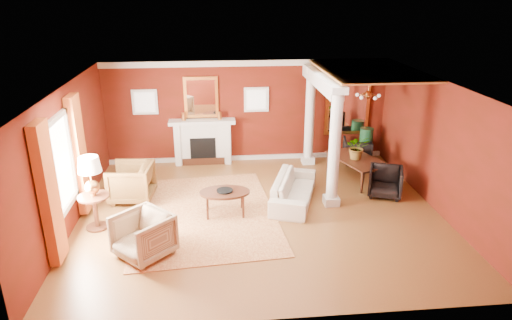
{
  "coord_description": "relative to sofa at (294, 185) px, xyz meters",
  "views": [
    {
      "loc": [
        -0.98,
        -9.11,
        4.77
      ],
      "look_at": [
        -0.06,
        0.37,
        1.15
      ],
      "focal_mm": 32.0,
      "sensor_mm": 36.0,
      "label": 1
    }
  ],
  "objects": [
    {
      "name": "amber_ceiling",
      "position": [
        2.0,
        1.2,
        2.46
      ],
      "size": [
        2.3,
        3.4,
        0.04
      ],
      "primitive_type": "cube",
      "color": "#D6883E",
      "rests_on": "room_shell"
    },
    {
      "name": "overmantel_mirror",
      "position": [
        -2.15,
        2.9,
        1.49
      ],
      "size": [
        0.95,
        0.07,
        1.15
      ],
      "color": "#ECA145",
      "rests_on": "fireplace"
    },
    {
      "name": "green_urn",
      "position": [
        2.53,
        2.45,
        -0.02
      ],
      "size": [
        0.42,
        0.42,
        1.01
      ],
      "color": "#154323",
      "rests_on": "ground"
    },
    {
      "name": "rug",
      "position": [
        -2.12,
        -0.44,
        -0.41
      ],
      "size": [
        3.46,
        4.42,
        0.02
      ],
      "primitive_type": "cube",
      "rotation": [
        0.0,
        0.0,
        0.08
      ],
      "color": "maroon",
      "rests_on": "ground"
    },
    {
      "name": "crown_trim",
      "position": [
        -0.85,
        2.91,
        2.41
      ],
      "size": [
        8.0,
        0.08,
        0.16
      ],
      "primitive_type": "cube",
      "color": "silver",
      "rests_on": "room_shell"
    },
    {
      "name": "room_shell",
      "position": [
        -0.85,
        -0.55,
        1.6
      ],
      "size": [
        8.04,
        7.04,
        2.92
      ],
      "color": "#60150D",
      "rests_on": "ground"
    },
    {
      "name": "dining_chair_near",
      "position": [
        2.26,
        0.1,
        -0.02
      ],
      "size": [
        0.98,
        0.95,
        0.79
      ],
      "primitive_type": "imported",
      "rotation": [
        0.0,
        0.0,
        -0.37
      ],
      "color": "black",
      "rests_on": "ground"
    },
    {
      "name": "fireplace",
      "position": [
        -2.15,
        2.77,
        0.23
      ],
      "size": [
        1.85,
        0.42,
        1.29
      ],
      "color": "silver",
      "rests_on": "ground"
    },
    {
      "name": "column_front",
      "position": [
        0.85,
        -0.25,
        1.01
      ],
      "size": [
        0.36,
        0.36,
        2.8
      ],
      "color": "silver",
      "rests_on": "ground"
    },
    {
      "name": "sofa",
      "position": [
        0.0,
        0.0,
        0.0
      ],
      "size": [
        1.26,
        2.21,
        0.83
      ],
      "primitive_type": "imported",
      "rotation": [
        0.0,
        0.0,
        1.25
      ],
      "color": "beige",
      "rests_on": "ground"
    },
    {
      "name": "dining_table",
      "position": [
        1.9,
        1.15,
        0.06
      ],
      "size": [
        1.11,
        1.79,
        0.94
      ],
      "primitive_type": "imported",
      "rotation": [
        0.0,
        0.0,
        1.91
      ],
      "color": "black",
      "rests_on": "ground"
    },
    {
      "name": "side_table",
      "position": [
        -4.35,
        -0.86,
        0.67
      ],
      "size": [
        0.64,
        0.64,
        1.6
      ],
      "rotation": [
        0.0,
        0.0,
        -0.08
      ],
      "color": "black",
      "rests_on": "ground"
    },
    {
      "name": "chandelier",
      "position": [
        2.05,
        1.25,
        1.83
      ],
      "size": [
        0.6,
        0.62,
        0.75
      ],
      "color": "#B17337",
      "rests_on": "room_shell"
    },
    {
      "name": "flank_window_right",
      "position": [
        -0.6,
        2.91,
        1.39
      ],
      "size": [
        0.7,
        0.07,
        0.7
      ],
      "color": "silver",
      "rests_on": "room_shell"
    },
    {
      "name": "base_trim",
      "position": [
        -0.85,
        2.91,
        -0.35
      ],
      "size": [
        8.0,
        0.08,
        0.12
      ],
      "primitive_type": "cube",
      "color": "silver",
      "rests_on": "ground"
    },
    {
      "name": "column_back",
      "position": [
        0.85,
        2.45,
        1.01
      ],
      "size": [
        0.36,
        0.36,
        2.8
      ],
      "color": "silver",
      "rests_on": "ground"
    },
    {
      "name": "armchair_leopard",
      "position": [
        -3.82,
        0.46,
        0.08
      ],
      "size": [
        0.99,
        1.05,
        0.99
      ],
      "primitive_type": "imported",
      "rotation": [
        0.0,
        0.0,
        -1.67
      ],
      "color": "black",
      "rests_on": "ground"
    },
    {
      "name": "ground",
      "position": [
        -0.85,
        -0.55,
        -0.41
      ],
      "size": [
        8.0,
        8.0,
        0.0
      ],
      "primitive_type": "plane",
      "color": "brown",
      "rests_on": "ground"
    },
    {
      "name": "coffee_table",
      "position": [
        -1.64,
        -0.5,
        0.1
      ],
      "size": [
        1.12,
        1.12,
        0.56
      ],
      "rotation": [
        0.0,
        0.0,
        0.03
      ],
      "color": "black",
      "rests_on": "ground"
    },
    {
      "name": "armchair_stripe",
      "position": [
        -3.21,
        -2.05,
        0.06
      ],
      "size": [
        1.26,
        1.26,
        0.95
      ],
      "primitive_type": "imported",
      "rotation": [
        0.0,
        0.0,
        -0.79
      ],
      "color": "tan",
      "rests_on": "ground"
    },
    {
      "name": "coffee_book",
      "position": [
        -1.7,
        -0.45,
        0.25
      ],
      "size": [
        0.15,
        0.05,
        0.21
      ],
      "primitive_type": "imported",
      "rotation": [
        0.0,
        0.0,
        -0.26
      ],
      "color": "black",
      "rests_on": "coffee_table"
    },
    {
      "name": "dining_mirror",
      "position": [
        2.05,
        2.9,
        1.14
      ],
      "size": [
        1.3,
        0.07,
        1.7
      ],
      "color": "#ECA145",
      "rests_on": "room_shell"
    },
    {
      "name": "potted_plant",
      "position": [
        1.84,
        1.12,
        0.78
      ],
      "size": [
        0.65,
        0.7,
        0.5
      ],
      "primitive_type": "imported",
      "rotation": [
        0.0,
        0.0,
        -0.13
      ],
      "color": "#26591E",
      "rests_on": "dining_table"
    },
    {
      "name": "flank_window_left",
      "position": [
        -3.7,
        2.91,
        1.39
      ],
      "size": [
        0.7,
        0.07,
        0.7
      ],
      "color": "silver",
      "rests_on": "room_shell"
    },
    {
      "name": "left_window",
      "position": [
        -4.75,
        -1.15,
        1.01
      ],
      "size": [
        0.21,
        2.55,
        2.6
      ],
      "color": "white",
      "rests_on": "room_shell"
    },
    {
      "name": "dining_chair_far",
      "position": [
        2.26,
        2.36,
        -0.02
      ],
      "size": [
        0.89,
        0.85,
        0.78
      ],
      "primitive_type": "imported",
      "rotation": [
        0.0,
        0.0,
        2.94
      ],
      "color": "black",
      "rests_on": "ground"
    },
    {
      "name": "header_beam",
      "position": [
        0.85,
        1.35,
        2.21
      ],
      "size": [
        0.3,
        3.2,
        0.32
      ],
      "primitive_type": "cube",
      "color": "silver",
      "rests_on": "column_front"
    }
  ]
}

